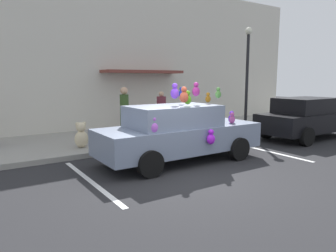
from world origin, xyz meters
The scene contains 11 objects.
ground_plane centered at (0.00, 0.00, 0.00)m, with size 60.00×60.00×0.00m, color #262628.
sidewalk centered at (0.00, 5.00, 0.07)m, with size 24.00×4.00×0.15m, color gray.
storefront_building centered at (0.03, 7.14, 3.19)m, with size 24.00×1.25×6.40m.
parking_stripe_front centered at (3.70, 1.00, 0.00)m, with size 0.12×3.60×0.01m, color silver.
parking_stripe_rear centered at (-1.93, 1.00, 0.00)m, with size 0.12×3.60×0.01m, color silver.
plush_covered_car centered at (0.68, 1.33, 0.80)m, with size 4.58×1.95×2.16m.
parked_sedan_behind centered at (6.67, 1.41, 0.79)m, with size 4.19×1.89×1.54m.
teddy_bear_on_sidewalk centered at (-1.20, 3.82, 0.52)m, with size 0.42×0.35×0.80m.
street_lamp_post centered at (5.61, 3.50, 2.66)m, with size 0.28×0.28×4.12m.
pedestrian_walking_past centered at (2.43, 5.00, 0.88)m, with size 0.37×0.37×1.60m.
pedestrian_by_lamp centered at (0.51, 4.34, 1.03)m, with size 0.30×0.30×1.82m.
Camera 1 is at (-4.17, -5.55, 2.25)m, focal length 33.61 mm.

